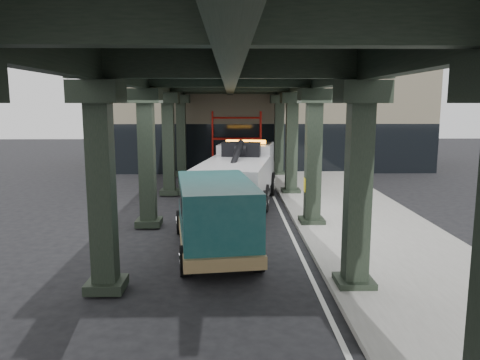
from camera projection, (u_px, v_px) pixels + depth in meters
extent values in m
plane|color=black|center=(243.00, 242.00, 15.30)|extent=(90.00, 90.00, 0.00)
cube|color=gray|center=(362.00, 224.00, 17.36)|extent=(5.00, 40.00, 0.15)
cube|color=silver|center=(287.00, 226.00, 17.31)|extent=(0.12, 38.00, 0.01)
cube|color=black|center=(358.00, 189.00, 11.00)|extent=(0.55, 0.55, 5.00)
cube|color=black|center=(362.00, 92.00, 10.64)|extent=(1.10, 1.10, 0.50)
cube|color=black|center=(354.00, 283.00, 11.38)|extent=(0.90, 0.90, 0.24)
cube|color=black|center=(313.00, 159.00, 16.92)|extent=(0.55, 0.55, 5.00)
cube|color=black|center=(315.00, 96.00, 16.56)|extent=(1.10, 1.10, 0.50)
cube|color=black|center=(312.00, 221.00, 17.30)|extent=(0.90, 0.90, 0.24)
cube|color=black|center=(292.00, 145.00, 22.84)|extent=(0.55, 0.55, 5.00)
cube|color=black|center=(292.00, 98.00, 22.48)|extent=(1.10, 1.10, 0.50)
cube|color=black|center=(291.00, 191.00, 23.22)|extent=(0.90, 0.90, 0.24)
cube|color=black|center=(279.00, 136.00, 28.76)|extent=(0.55, 0.55, 5.00)
cube|color=black|center=(279.00, 99.00, 28.40)|extent=(1.10, 1.10, 0.50)
cube|color=black|center=(278.00, 173.00, 29.14)|extent=(0.90, 0.90, 0.24)
cube|color=black|center=(102.00, 190.00, 10.88)|extent=(0.55, 0.55, 5.00)
cube|color=black|center=(97.00, 92.00, 10.51)|extent=(1.10, 1.10, 0.50)
cube|color=black|center=(107.00, 285.00, 11.26)|extent=(0.90, 0.90, 0.24)
cube|color=black|center=(147.00, 159.00, 16.80)|extent=(0.55, 0.55, 5.00)
cube|color=black|center=(145.00, 96.00, 16.43)|extent=(1.10, 1.10, 0.50)
cube|color=black|center=(149.00, 222.00, 17.17)|extent=(0.90, 0.90, 0.24)
cube|color=black|center=(169.00, 145.00, 22.72)|extent=(0.55, 0.55, 5.00)
cube|color=black|center=(167.00, 98.00, 22.35)|extent=(1.10, 1.10, 0.50)
cube|color=black|center=(170.00, 192.00, 23.09)|extent=(0.90, 0.90, 0.24)
cube|color=black|center=(181.00, 136.00, 28.64)|extent=(0.55, 0.55, 5.00)
cube|color=black|center=(181.00, 99.00, 28.27)|extent=(1.10, 1.10, 0.50)
cube|color=black|center=(182.00, 174.00, 29.01)|extent=(0.90, 0.90, 0.24)
cube|color=black|center=(315.00, 73.00, 16.43)|extent=(0.35, 32.00, 1.10)
cube|color=black|center=(144.00, 73.00, 16.30)|extent=(0.35, 32.00, 1.10)
cube|color=black|center=(230.00, 73.00, 16.36)|extent=(0.35, 32.00, 1.10)
cube|color=black|center=(230.00, 52.00, 16.25)|extent=(7.40, 32.00, 0.30)
cube|color=#C6B793|center=(263.00, 110.00, 34.42)|extent=(22.00, 10.00, 8.00)
cylinder|color=red|center=(213.00, 143.00, 29.64)|extent=(0.08, 0.08, 4.00)
cylinder|color=red|center=(212.00, 144.00, 28.86)|extent=(0.08, 0.08, 4.00)
cylinder|color=red|center=(260.00, 143.00, 29.71)|extent=(0.08, 0.08, 4.00)
cylinder|color=red|center=(261.00, 144.00, 28.92)|extent=(0.08, 0.08, 4.00)
cylinder|color=red|center=(237.00, 159.00, 29.84)|extent=(3.00, 0.08, 0.08)
cylinder|color=red|center=(237.00, 138.00, 29.63)|extent=(3.00, 0.08, 0.08)
cylinder|color=red|center=(236.00, 118.00, 29.42)|extent=(3.00, 0.08, 0.08)
cube|color=black|center=(238.00, 191.00, 20.15)|extent=(2.34, 7.96, 0.26)
cube|color=silver|center=(246.00, 163.00, 22.63)|extent=(2.86, 2.90, 1.89)
cube|color=silver|center=(249.00, 171.00, 23.79)|extent=(2.56, 1.14, 0.95)
cube|color=black|center=(247.00, 152.00, 22.80)|extent=(2.51, 1.73, 0.89)
cube|color=silver|center=(234.00, 180.00, 18.86)|extent=(3.36, 5.61, 1.47)
cube|color=orange|center=(246.00, 142.00, 22.25)|extent=(1.92, 0.60, 0.17)
cube|color=black|center=(241.00, 149.00, 20.74)|extent=(1.76, 0.90, 0.63)
cylinder|color=black|center=(235.00, 160.00, 18.94)|extent=(0.86, 3.67, 1.41)
cube|color=black|center=(222.00, 222.00, 16.41)|extent=(0.55, 1.51, 0.19)
cube|color=black|center=(218.00, 229.00, 15.70)|extent=(1.70, 0.54, 0.19)
cylinder|color=black|center=(224.00, 183.00, 23.27)|extent=(0.55, 1.20, 1.16)
cylinder|color=silver|center=(224.00, 183.00, 23.27)|extent=(0.51, 0.70, 0.64)
cylinder|color=black|center=(271.00, 184.00, 22.94)|extent=(0.55, 1.20, 1.16)
cylinder|color=silver|center=(271.00, 184.00, 22.94)|extent=(0.51, 0.70, 0.64)
cylinder|color=black|center=(210.00, 196.00, 19.88)|extent=(0.55, 1.20, 1.16)
cylinder|color=silver|center=(210.00, 196.00, 19.88)|extent=(0.51, 0.70, 0.64)
cylinder|color=black|center=(264.00, 198.00, 19.55)|extent=(0.55, 1.20, 1.16)
cylinder|color=silver|center=(264.00, 198.00, 19.55)|extent=(0.51, 0.70, 0.64)
cylinder|color=black|center=(203.00, 203.00, 18.55)|extent=(0.55, 1.20, 1.16)
cylinder|color=silver|center=(203.00, 203.00, 18.55)|extent=(0.51, 0.70, 0.64)
cylinder|color=black|center=(261.00, 205.00, 18.22)|extent=(0.55, 1.20, 1.16)
cylinder|color=silver|center=(261.00, 205.00, 18.22)|extent=(0.51, 0.70, 0.64)
cube|color=#134546|center=(208.00, 206.00, 16.38)|extent=(2.13, 1.33, 0.88)
cube|color=#134546|center=(216.00, 213.00, 13.69)|extent=(2.61, 4.63, 1.91)
cube|color=olive|center=(215.00, 235.00, 14.20)|extent=(2.79, 5.70, 0.34)
cube|color=black|center=(209.00, 186.00, 15.87)|extent=(1.94, 0.67, 0.81)
cube|color=black|center=(215.00, 195.00, 13.90)|extent=(2.53, 3.76, 0.54)
cube|color=silver|center=(207.00, 214.00, 16.95)|extent=(1.95, 0.37, 0.29)
cylinder|color=black|center=(181.00, 222.00, 16.27)|extent=(0.38, 0.85, 0.82)
cylinder|color=silver|center=(181.00, 222.00, 16.27)|extent=(0.37, 0.49, 0.45)
cylinder|color=black|center=(236.00, 220.00, 16.56)|extent=(0.38, 0.85, 0.82)
cylinder|color=silver|center=(236.00, 220.00, 16.56)|extent=(0.37, 0.49, 0.45)
cylinder|color=black|center=(185.00, 261.00, 12.26)|extent=(0.38, 0.85, 0.82)
cylinder|color=silver|center=(185.00, 261.00, 12.26)|extent=(0.37, 0.49, 0.45)
cylinder|color=black|center=(258.00, 257.00, 12.56)|extent=(0.38, 0.85, 0.82)
cylinder|color=silver|center=(258.00, 257.00, 12.56)|extent=(0.37, 0.49, 0.45)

